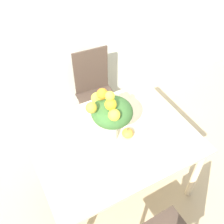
{
  "coord_description": "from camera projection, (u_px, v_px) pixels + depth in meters",
  "views": [
    {
      "loc": [
        -0.68,
        -1.24,
        2.45
      ],
      "look_at": [
        -0.01,
        0.02,
        1.03
      ],
      "focal_mm": 42.0,
      "sensor_mm": 36.0,
      "label": 1
    }
  ],
  "objects": [
    {
      "name": "dining_chair_near_window",
      "position": [
        96.0,
        92.0,
        2.98
      ],
      "size": [
        0.45,
        0.45,
        1.0
      ],
      "rotation": [
        0.0,
        0.0,
        -0.06
      ],
      "color": "#47382D",
      "rests_on": "ground_plane"
    },
    {
      "name": "wall_back",
      "position": [
        55.0,
        13.0,
        2.53
      ],
      "size": [
        8.0,
        0.06,
        2.7
      ],
      "color": "silver",
      "rests_on": "ground_plane"
    },
    {
      "name": "ground_plane",
      "position": [
        113.0,
        183.0,
        2.73
      ],
      "size": [
        12.0,
        12.0,
        0.0
      ],
      "primitive_type": "plane",
      "color": "tan"
    },
    {
      "name": "dining_table",
      "position": [
        114.0,
        144.0,
        2.27
      ],
      "size": [
        1.34,
        1.03,
        0.74
      ],
      "color": "beige",
      "rests_on": "ground_plane"
    },
    {
      "name": "flower_vase",
      "position": [
        111.0,
        112.0,
        2.01
      ],
      "size": [
        0.37,
        0.37,
        0.52
      ],
      "color": "#B2CCBC",
      "rests_on": "dining_table"
    },
    {
      "name": "pumpkin",
      "position": [
        128.0,
        133.0,
        2.19
      ],
      "size": [
        0.1,
        0.1,
        0.09
      ],
      "color": "gold",
      "rests_on": "dining_table"
    }
  ]
}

